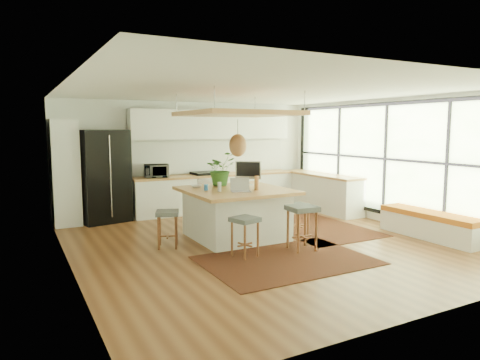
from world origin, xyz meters
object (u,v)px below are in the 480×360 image
stool_near_left (245,235)px  stool_right_back (277,209)px  stool_left_side (168,227)px  laptop (241,185)px  monitor (248,172)px  microwave (156,169)px  fridge (103,180)px  stool_right_front (298,218)px  stool_near_right (302,230)px  island_plant (220,172)px  island (236,213)px

stool_near_left → stool_right_back: bearing=44.6°
stool_left_side → laptop: size_ratio=1.75×
stool_near_left → monitor: size_ratio=1.23×
microwave → fridge: bearing=-169.6°
stool_right_front → monitor: bearing=127.4°
stool_near_left → stool_near_right: (1.04, -0.11, 0.00)m
fridge → island_plant: bearing=-58.5°
fridge → stool_near_right: fridge is taller
fridge → island: fridge is taller
stool_right_back → stool_left_side: 2.64m
stool_right_front → stool_left_side: (-2.46, 0.40, 0.00)m
stool_near_left → stool_right_front: stool_near_left is taller
stool_near_right → stool_left_side: 2.31m
stool_left_side → fridge: bearing=101.8°
fridge → stool_right_front: size_ratio=3.23×
stool_near_right → monitor: bearing=94.1°
fridge → stool_near_right: 4.69m
stool_near_left → stool_right_back: 2.35m
island → laptop: laptop is taller
fridge → laptop: bearing=-70.1°
laptop → microwave: microwave is taller
stool_right_back → microwave: 2.98m
stool_near_right → monitor: size_ratio=1.45×
monitor → microwave: size_ratio=0.96×
island → island_plant: size_ratio=2.78×
island → stool_right_back: size_ratio=2.55×
fridge → monitor: size_ratio=3.84×
fridge → monitor: (2.39, -2.27, 0.26)m
fridge → stool_left_side: bearing=-89.4°
stool_right_back → laptop: 1.72m
stool_near_right → stool_left_side: bearing=147.6°
stool_near_left → laptop: size_ratio=1.76×
island → island_plant: 0.95m
microwave → island_plant: bearing=-59.0°
stool_near_left → stool_left_side: (-0.91, 1.13, 0.00)m
stool_left_side → stool_near_left: bearing=-51.0°
island → laptop: (-0.09, -0.37, 0.58)m
island_plant → stool_near_right: bearing=-71.7°
stool_near_left → microwave: microwave is taller
island → stool_near_right: bearing=-65.0°
island → stool_left_side: island is taller
laptop → microwave: bearing=120.7°
microwave → laptop: bearing=-66.1°
island → monitor: (0.48, 0.38, 0.72)m
fridge → stool_near_left: fridge is taller
stool_left_side → island_plant: island_plant is taller
stool_near_right → stool_right_back: size_ratio=1.05×
island_plant → stool_right_back: bearing=-5.6°
stool_right_back → fridge: bearing=145.4°
laptop → stool_near_left: bearing=-95.0°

